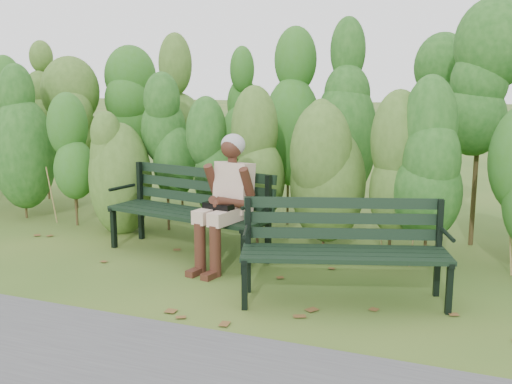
% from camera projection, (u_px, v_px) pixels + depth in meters
% --- Properties ---
extents(ground, '(80.00, 80.00, 0.00)m').
position_uv_depth(ground, '(241.00, 285.00, 5.10)').
color(ground, '#2E551C').
extents(hedge_band, '(11.04, 1.67, 2.42)m').
position_uv_depth(hedge_band, '(306.00, 123.00, 6.56)').
color(hedge_band, '#47381E').
rests_on(hedge_band, ground).
extents(leaf_litter, '(5.75, 2.19, 0.01)m').
position_uv_depth(leaf_litter, '(205.00, 292.00, 4.94)').
color(leaf_litter, brown).
rests_on(leaf_litter, ground).
extents(bench_left, '(1.78, 0.87, 0.85)m').
position_uv_depth(bench_left, '(193.00, 204.00, 5.96)').
color(bench_left, black).
rests_on(bench_left, ground).
extents(bench_right, '(1.68, 0.99, 0.80)m').
position_uv_depth(bench_right, '(344.00, 242.00, 4.71)').
color(bench_right, black).
rests_on(bench_right, ground).
extents(seated_woman, '(0.51, 0.75, 1.24)m').
position_uv_depth(seated_woman, '(226.00, 193.00, 5.50)').
color(seated_woman, '#D1AE97').
rests_on(seated_woman, ground).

